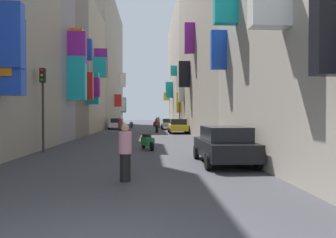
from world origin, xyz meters
The scene contains 21 objects.
ground_plane centered at (0.00, 30.00, 0.00)m, with size 140.00×140.00×0.00m, color #38383D.
building_left_mid_a centered at (-7.95, 18.07, 8.96)m, with size 7.31×3.71×18.01m.
building_left_mid_b centered at (-7.97, 22.48, 9.51)m, with size 7.26×5.12×19.08m.
building_left_mid_c centered at (-7.99, 30.05, 7.09)m, with size 7.37×10.02×14.17m.
building_left_far centered at (-7.99, 47.55, 10.78)m, with size 7.18×24.94×21.59m.
building_right_mid_a centered at (7.99, 24.55, 10.51)m, with size 7.12×23.02×21.03m.
building_right_mid_b centered at (8.00, 48.03, 10.00)m, with size 7.27×23.95×20.00m.
parked_car_silver centered at (3.47, 35.71, 0.75)m, with size 1.90×4.28×1.42m.
parked_car_white centered at (-3.54, 36.21, 0.77)m, with size 1.89×4.05×1.47m.
parked_car_black centered at (3.96, 7.70, 0.78)m, with size 2.00×4.02×1.50m.
parked_car_yellow centered at (3.95, 26.90, 0.79)m, with size 2.01×3.98×1.52m.
scooter_black centered at (1.81, 42.63, 0.46)m, with size 0.70×1.92×1.13m.
scooter_green centered at (0.84, 12.66, 0.46)m, with size 0.80×1.78×1.13m.
scooter_blue centered at (-1.85, 40.19, 0.46)m, with size 0.64×1.90×1.13m.
scooter_white centered at (2.46, 50.59, 0.46)m, with size 0.56×1.82×1.13m.
pedestrian_crossing centered at (1.73, 27.98, 0.85)m, with size 0.54×0.54×1.71m.
pedestrian_near_left centered at (0.26, 4.88, 0.85)m, with size 0.39×0.39×1.70m.
pedestrian_near_right centered at (-1.62, 21.90, 0.90)m, with size 0.53×0.53×1.79m.
pedestrian_mid_street centered at (2.31, 39.88, 0.86)m, with size 0.48×0.48×1.72m.
traffic_light_near_corner centered at (-4.60, 11.77, 2.99)m, with size 0.26×0.34×4.40m.
traffic_light_far_corner centered at (4.62, 31.94, 3.12)m, with size 0.26×0.34×4.62m.
Camera 1 is at (1.00, -3.73, 1.98)m, focal length 30.95 mm.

